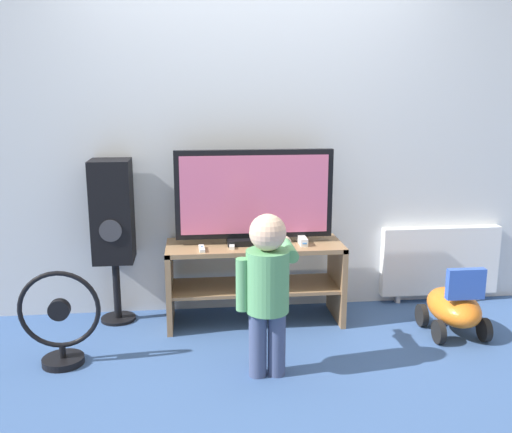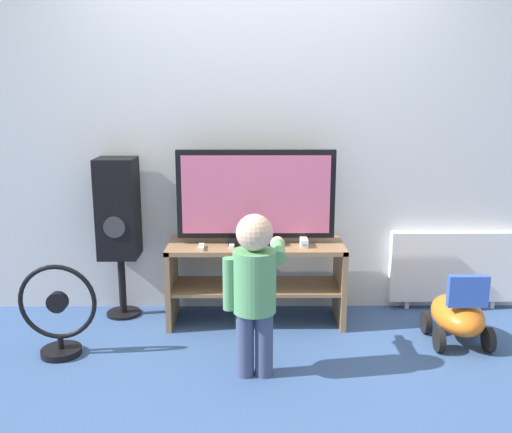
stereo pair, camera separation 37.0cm
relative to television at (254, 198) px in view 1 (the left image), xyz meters
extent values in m
plane|color=#38568C|center=(0.00, -0.23, -0.86)|extent=(16.00, 16.00, 0.00)
cube|color=silver|center=(0.00, 0.28, 0.44)|extent=(10.00, 0.06, 2.60)
cube|color=#93704C|center=(0.00, -0.02, -0.32)|extent=(1.18, 0.43, 0.03)
cube|color=#93704C|center=(0.00, -0.02, -0.61)|extent=(1.14, 0.39, 0.02)
cube|color=#93704C|center=(-0.57, -0.02, -0.59)|extent=(0.04, 0.43, 0.55)
cube|color=#93704C|center=(0.57, -0.02, -0.59)|extent=(0.04, 0.43, 0.55)
cube|color=black|center=(0.00, 0.00, -0.29)|extent=(0.37, 0.20, 0.04)
cube|color=black|center=(0.00, 0.00, 0.03)|extent=(1.05, 0.05, 0.59)
cube|color=#D8668C|center=(0.00, -0.03, 0.03)|extent=(0.98, 0.01, 0.52)
cube|color=white|center=(0.32, -0.05, -0.28)|extent=(0.05, 0.19, 0.05)
cube|color=#3F8CE5|center=(0.32, -0.15, -0.28)|extent=(0.03, 0.00, 0.01)
cube|color=white|center=(-0.36, -0.14, -0.30)|extent=(0.04, 0.13, 0.02)
cylinder|color=#337FD8|center=(-0.36, -0.14, -0.29)|extent=(0.01, 0.01, 0.00)
cube|color=white|center=(-0.16, -0.09, -0.30)|extent=(0.04, 0.13, 0.02)
cylinder|color=#337FD8|center=(-0.16, -0.09, -0.29)|extent=(0.01, 0.01, 0.00)
cylinder|color=#3F4C72|center=(-0.07, -0.79, -0.67)|extent=(0.10, 0.10, 0.38)
cylinder|color=#3F4C72|center=(0.04, -0.79, -0.67)|extent=(0.10, 0.10, 0.38)
cylinder|color=#599E66|center=(-0.01, -0.79, -0.31)|extent=(0.24, 0.24, 0.34)
sphere|color=beige|center=(-0.01, -0.79, -0.04)|extent=(0.20, 0.20, 0.20)
cylinder|color=#599E66|center=(-0.15, -0.79, -0.32)|extent=(0.07, 0.07, 0.29)
cylinder|color=#599E66|center=(0.12, -0.65, -0.18)|extent=(0.07, 0.29, 0.07)
sphere|color=beige|center=(0.12, -0.50, -0.18)|extent=(0.09, 0.09, 0.09)
cube|color=white|center=(0.12, -0.46, -0.18)|extent=(0.03, 0.13, 0.02)
cylinder|color=black|center=(-0.94, 0.09, -0.85)|extent=(0.24, 0.24, 0.02)
cylinder|color=black|center=(-0.94, 0.09, -0.65)|extent=(0.05, 0.05, 0.43)
cube|color=black|center=(-0.94, 0.09, -0.09)|extent=(0.26, 0.26, 0.69)
cylinder|color=#38383D|center=(-0.94, -0.04, -0.19)|extent=(0.14, 0.01, 0.14)
cylinder|color=black|center=(-1.18, -0.53, -0.84)|extent=(0.24, 0.24, 0.04)
cylinder|color=black|center=(-1.18, -0.53, -0.78)|extent=(0.04, 0.04, 0.08)
torus|color=black|center=(-1.18, -0.53, -0.53)|extent=(0.47, 0.03, 0.47)
cylinder|color=black|center=(-1.18, -0.53, -0.53)|extent=(0.12, 0.05, 0.12)
ellipsoid|color=orange|center=(1.26, -0.37, -0.68)|extent=(0.30, 0.49, 0.22)
cube|color=blue|center=(1.26, -0.51, -0.47)|extent=(0.24, 0.05, 0.19)
cylinder|color=black|center=(1.11, -0.24, -0.79)|extent=(0.04, 0.15, 0.15)
cylinder|color=black|center=(1.41, -0.24, -0.79)|extent=(0.04, 0.15, 0.15)
cylinder|color=black|center=(1.11, -0.51, -0.79)|extent=(0.04, 0.15, 0.15)
cylinder|color=black|center=(1.41, -0.51, -0.79)|extent=(0.04, 0.15, 0.15)
cube|color=white|center=(1.42, 0.21, -0.55)|extent=(0.89, 0.08, 0.51)
cube|color=silver|center=(1.10, 0.21, -0.83)|extent=(0.03, 0.05, 0.06)
cube|color=silver|center=(1.73, 0.21, -0.83)|extent=(0.03, 0.05, 0.06)
camera|label=1|loc=(-0.39, -3.69, 0.71)|focal=40.00mm
camera|label=2|loc=(-0.03, -3.71, 0.71)|focal=40.00mm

